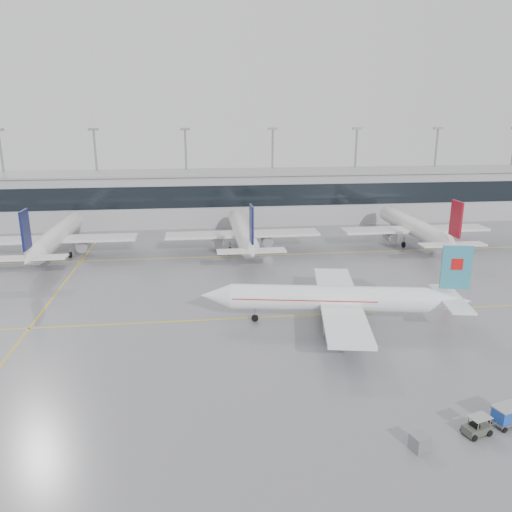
{
  "coord_description": "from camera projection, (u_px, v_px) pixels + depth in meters",
  "views": [
    {
      "loc": [
        -8.71,
        -60.37,
        25.66
      ],
      "look_at": [
        0.0,
        12.0,
        5.0
      ],
      "focal_mm": 35.0,
      "sensor_mm": 36.0,
      "label": 1
    }
  ],
  "objects": [
    {
      "name": "air_canada_jet",
      "position": [
        338.0,
        299.0,
        62.82
      ],
      "size": [
        34.06,
        26.94,
        10.47
      ],
      "rotation": [
        0.0,
        0.0,
        2.96
      ],
      "color": "white",
      "rests_on": "ground"
    },
    {
      "name": "terminal_glass",
      "position": [
        234.0,
        196.0,
        115.63
      ],
      "size": [
        180.0,
        0.2,
        5.0
      ],
      "primitive_type": "cube",
      "color": "black",
      "rests_on": "ground"
    },
    {
      "name": "terminal",
      "position": [
        232.0,
        197.0,
        123.25
      ],
      "size": [
        180.0,
        15.0,
        12.0
      ],
      "primitive_type": "cube",
      "color": "#9A9A9E",
      "rests_on": "ground"
    },
    {
      "name": "parked_jet_b",
      "position": [
        56.0,
        237.0,
        92.81
      ],
      "size": [
        29.64,
        36.96,
        11.72
      ],
      "rotation": [
        0.0,
        0.0,
        1.57
      ],
      "color": "silver",
      "rests_on": "ground"
    },
    {
      "name": "parked_jet_d",
      "position": [
        415.0,
        228.0,
        100.85
      ],
      "size": [
        29.64,
        36.96,
        11.72
      ],
      "rotation": [
        0.0,
        0.0,
        1.57
      ],
      "color": "silver",
      "rests_on": "ground"
    },
    {
      "name": "terminal_roof",
      "position": [
        232.0,
        172.0,
        121.56
      ],
      "size": [
        182.0,
        16.0,
        0.4
      ],
      "primitive_type": "cube",
      "color": "gray",
      "rests_on": "ground"
    },
    {
      "name": "baggage_cart",
      "position": [
        509.0,
        413.0,
        42.63
      ],
      "size": [
        3.27,
        2.38,
        1.82
      ],
      "rotation": [
        0.0,
        0.0,
        0.28
      ],
      "color": "gray",
      "rests_on": "ground"
    },
    {
      "name": "parked_jet_c",
      "position": [
        243.0,
        232.0,
        96.83
      ],
      "size": [
        29.64,
        36.96,
        11.72
      ],
      "rotation": [
        0.0,
        0.0,
        1.57
      ],
      "color": "silver",
      "rests_on": "ground"
    },
    {
      "name": "taxi_line_cross",
      "position": [
        60.0,
        288.0,
        76.54
      ],
      "size": [
        0.25,
        60.0,
        0.01
      ],
      "primitive_type": "cube",
      "color": "gold",
      "rests_on": "ground"
    },
    {
      "name": "light_masts",
      "position": [
        230.0,
        165.0,
        126.98
      ],
      "size": [
        156.4,
        1.0,
        22.6
      ],
      "color": "gray",
      "rests_on": "ground"
    },
    {
      "name": "ground",
      "position": [
        267.0,
        317.0,
        65.66
      ],
      "size": [
        320.0,
        320.0,
        0.0
      ],
      "primitive_type": "plane",
      "color": "slate",
      "rests_on": "ground"
    },
    {
      "name": "taxi_line_north",
      "position": [
        245.0,
        256.0,
        94.32
      ],
      "size": [
        120.0,
        0.25,
        0.01
      ],
      "primitive_type": "cube",
      "color": "gold",
      "rests_on": "ground"
    },
    {
      "name": "baggage_tug",
      "position": [
        477.0,
        428.0,
        41.4
      ],
      "size": [
        3.45,
        1.98,
        1.64
      ],
      "rotation": [
        0.0,
        0.0,
        0.28
      ],
      "color": "#40433A",
      "rests_on": "ground"
    },
    {
      "name": "gse_unit",
      "position": [
        420.0,
        443.0,
        39.48
      ],
      "size": [
        1.62,
        1.56,
        1.31
      ],
      "primitive_type": "cube",
      "rotation": [
        0.0,
        0.0,
        0.31
      ],
      "color": "slate",
      "rests_on": "ground"
    },
    {
      "name": "taxi_line_main",
      "position": [
        267.0,
        317.0,
        65.66
      ],
      "size": [
        120.0,
        0.25,
        0.01
      ],
      "primitive_type": "cube",
      "color": "gold",
      "rests_on": "ground"
    }
  ]
}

